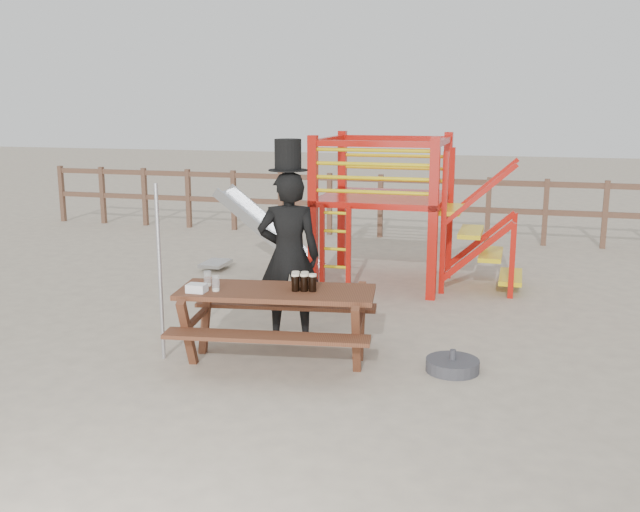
{
  "coord_description": "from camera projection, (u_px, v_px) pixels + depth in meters",
  "views": [
    {
      "loc": [
        2.06,
        -6.23,
        2.5
      ],
      "look_at": [
        0.07,
        0.8,
        0.94
      ],
      "focal_mm": 40.0,
      "sensor_mm": 36.0,
      "label": 1
    }
  ],
  "objects": [
    {
      "name": "ground",
      "position": [
        291.0,
        366.0,
        6.94
      ],
      "size": [
        60.0,
        60.0,
        0.0
      ],
      "primitive_type": "plane",
      "color": "#B6A68D",
      "rests_on": "ground"
    },
    {
      "name": "parasol_base",
      "position": [
        452.0,
        365.0,
        6.79
      ],
      "size": [
        0.51,
        0.51,
        0.22
      ],
      "color": "#39393E",
      "rests_on": "ground"
    },
    {
      "name": "picnic_table",
      "position": [
        277.0,
        316.0,
        6.97
      ],
      "size": [
        2.07,
        1.58,
        0.74
      ],
      "rotation": [
        0.0,
        0.0,
        0.15
      ],
      "color": "brown",
      "rests_on": "ground"
    },
    {
      "name": "paper_bag",
      "position": [
        197.0,
        288.0,
        6.81
      ],
      "size": [
        0.18,
        0.15,
        0.08
      ],
      "primitive_type": "cube",
      "rotation": [
        0.0,
        0.0,
        0.03
      ],
      "color": "white",
      "rests_on": "picnic_table"
    },
    {
      "name": "man_with_hat",
      "position": [
        289.0,
        251.0,
        7.58
      ],
      "size": [
        0.76,
        0.6,
        2.15
      ],
      "rotation": [
        0.0,
        0.0,
        3.43
      ],
      "color": "black",
      "rests_on": "ground"
    },
    {
      "name": "empty_glasses",
      "position": [
        212.0,
        282.0,
        6.95
      ],
      "size": [
        0.23,
        0.23,
        0.15
      ],
      "color": "silver",
      "rests_on": "picnic_table"
    },
    {
      "name": "stout_pints",
      "position": [
        303.0,
        282.0,
        6.87
      ],
      "size": [
        0.26,
        0.18,
        0.17
      ],
      "color": "black",
      "rests_on": "picnic_table"
    },
    {
      "name": "back_fence",
      "position": [
        407.0,
        200.0,
        13.37
      ],
      "size": [
        15.09,
        0.09,
        1.2
      ],
      "color": "brown",
      "rests_on": "ground"
    },
    {
      "name": "metal_pole",
      "position": [
        160.0,
        273.0,
        6.97
      ],
      "size": [
        0.04,
        0.04,
        1.76
      ],
      "primitive_type": "cylinder",
      "color": "#B2B2B7",
      "rests_on": "ground"
    },
    {
      "name": "playground_fort",
      "position": [
        378.0,
        207.0,
        10.05
      ],
      "size": [
        4.71,
        1.84,
        2.1
      ],
      "color": "red",
      "rests_on": "ground"
    }
  ]
}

